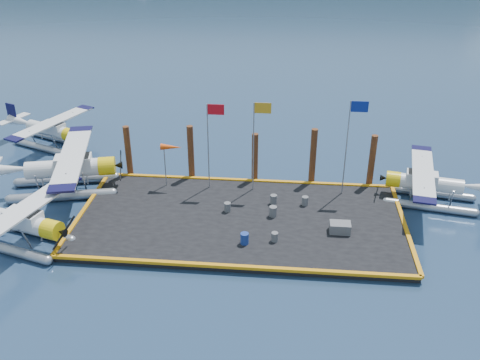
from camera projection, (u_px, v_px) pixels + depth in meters
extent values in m
plane|color=#172847|center=(240.00, 223.00, 33.33)|extent=(4000.00, 4000.00, 0.00)
cube|color=black|center=(240.00, 221.00, 33.24)|extent=(20.00, 10.00, 0.40)
cylinder|color=gray|center=(31.00, 230.00, 32.13)|extent=(5.84, 2.21, 0.57)
cylinder|color=gray|center=(5.00, 249.00, 30.40)|extent=(5.84, 2.21, 0.57)
cylinder|color=silver|center=(17.00, 221.00, 30.60)|extent=(4.56, 2.25, 1.05)
cube|color=silver|center=(24.00, 218.00, 30.26)|extent=(2.31, 1.60, 0.86)
cube|color=black|center=(27.00, 216.00, 30.08)|extent=(1.56, 1.34, 0.53)
cylinder|color=#E0BB0C|center=(52.00, 230.00, 29.79)|extent=(1.23, 1.33, 1.11)
cube|color=black|center=(64.00, 233.00, 29.53)|extent=(0.65, 2.06, 1.07)
cube|color=silver|center=(22.00, 211.00, 30.04)|extent=(3.78, 8.65, 0.11)
cube|color=black|center=(68.00, 179.00, 33.42)|extent=(1.62, 1.23, 0.12)
cylinder|color=gray|center=(67.00, 180.00, 37.82)|extent=(6.69, 2.19, 0.65)
cylinder|color=gray|center=(62.00, 196.00, 35.73)|extent=(6.69, 2.19, 0.65)
cylinder|color=silver|center=(64.00, 168.00, 36.12)|extent=(5.18, 2.33, 1.19)
cube|color=silver|center=(74.00, 163.00, 36.03)|extent=(2.60, 1.71, 0.98)
cube|color=black|center=(78.00, 160.00, 35.97)|extent=(1.74, 1.46, 0.60)
cylinder|color=#E0BB0C|center=(107.00, 166.00, 36.47)|extent=(1.35, 1.47, 1.26)
cube|color=black|center=(121.00, 165.00, 36.58)|extent=(0.62, 2.36, 1.22)
cube|color=silver|center=(72.00, 156.00, 35.78)|extent=(3.85, 9.86, 0.13)
cube|color=black|center=(81.00, 129.00, 39.86)|extent=(1.81, 1.33, 0.14)
cube|color=black|center=(62.00, 188.00, 31.69)|extent=(1.81, 1.33, 0.14)
cylinder|color=gray|center=(58.00, 139.00, 44.48)|extent=(5.25, 2.59, 0.53)
cylinder|color=gray|center=(41.00, 147.00, 42.96)|extent=(5.25, 2.59, 0.53)
cylinder|color=silver|center=(49.00, 130.00, 43.09)|extent=(4.16, 2.47, 0.97)
cube|color=silver|center=(53.00, 127.00, 42.73)|extent=(2.16, 1.64, 0.79)
cube|color=black|center=(55.00, 126.00, 42.54)|extent=(1.50, 1.33, 0.49)
cylinder|color=#E0BB0C|center=(70.00, 135.00, 42.14)|extent=(1.21, 1.28, 1.02)
cube|color=black|center=(77.00, 137.00, 41.83)|extent=(0.80, 1.83, 0.99)
cube|color=silver|center=(52.00, 122.00, 42.53)|extent=(4.27, 7.84, 0.11)
cube|color=black|center=(85.00, 108.00, 45.49)|extent=(1.53, 1.24, 0.11)
cube|color=black|center=(14.00, 139.00, 39.56)|extent=(1.53, 1.24, 0.11)
cube|color=black|center=(11.00, 112.00, 44.41)|extent=(0.94, 0.47, 1.50)
cube|color=silver|center=(13.00, 119.00, 44.64)|extent=(1.88, 3.07, 0.09)
cylinder|color=gray|center=(430.00, 207.00, 34.56)|extent=(5.54, 1.49, 0.54)
cylinder|color=gray|center=(429.00, 193.00, 36.24)|extent=(5.54, 1.49, 0.54)
cylinder|color=silver|center=(430.00, 183.00, 34.89)|extent=(4.26, 1.69, 0.98)
cube|color=silver|center=(422.00, 178.00, 34.87)|extent=(2.10, 1.31, 0.80)
cube|color=black|center=(418.00, 175.00, 34.85)|extent=(1.39, 1.14, 0.49)
cylinder|color=#E0BB0C|center=(393.00, 179.00, 35.43)|extent=(1.06, 1.17, 1.03)
cube|color=black|center=(381.00, 178.00, 35.61)|extent=(0.40, 1.96, 1.00)
cube|color=silver|center=(423.00, 172.00, 34.66)|extent=(2.72, 8.14, 0.11)
cube|color=black|center=(425.00, 200.00, 31.39)|extent=(1.46, 1.02, 0.12)
cube|color=black|center=(422.00, 149.00, 37.93)|extent=(1.46, 1.02, 0.12)
cylinder|color=#505054|center=(227.00, 207.00, 33.72)|extent=(0.42, 0.42, 0.60)
cylinder|color=#505054|center=(275.00, 237.00, 30.77)|extent=(0.40, 0.40, 0.56)
cylinder|color=#505054|center=(273.00, 211.00, 33.18)|extent=(0.47, 0.47, 0.67)
cylinder|color=navy|center=(245.00, 238.00, 30.52)|extent=(0.48, 0.48, 0.68)
cylinder|color=#505054|center=(305.00, 201.00, 34.43)|extent=(0.42, 0.42, 0.59)
cylinder|color=#505054|center=(274.00, 199.00, 34.57)|extent=(0.43, 0.43, 0.61)
cube|color=#505054|center=(340.00, 227.00, 31.60)|extent=(1.23, 0.82, 0.62)
cylinder|color=gray|center=(208.00, 147.00, 35.31)|extent=(0.08, 0.08, 6.00)
cube|color=red|center=(216.00, 110.00, 34.03)|extent=(1.10, 0.03, 0.70)
cylinder|color=gray|center=(253.00, 148.00, 35.01)|extent=(0.08, 0.08, 6.20)
cube|color=#C58917|center=(263.00, 108.00, 33.69)|extent=(1.10, 0.03, 0.70)
cylinder|color=gray|center=(346.00, 149.00, 34.44)|extent=(0.08, 0.08, 6.50)
cube|color=navy|center=(359.00, 107.00, 33.05)|extent=(1.10, 0.03, 0.70)
cylinder|color=gray|center=(165.00, 166.00, 36.26)|extent=(0.07, 0.07, 3.00)
cone|color=#E8470C|center=(171.00, 147.00, 35.57)|extent=(1.40, 0.44, 0.44)
cylinder|color=#412012|center=(128.00, 153.00, 37.87)|extent=(0.44, 0.44, 4.00)
cylinder|color=#412012|center=(191.00, 154.00, 37.45)|extent=(0.44, 0.44, 4.20)
cylinder|color=#412012|center=(255.00, 159.00, 37.17)|extent=(0.44, 0.44, 3.80)
cylinder|color=#412012|center=(313.00, 158.00, 36.72)|extent=(0.44, 0.44, 4.30)
cylinder|color=#412012|center=(372.00, 163.00, 36.45)|extent=(0.44, 0.44, 4.00)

